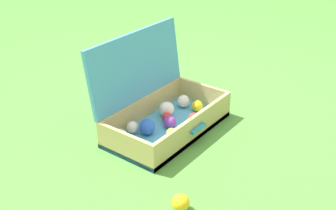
# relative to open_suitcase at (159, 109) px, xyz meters

# --- Properties ---
(ground_plane) EXTENTS (16.00, 16.00, 0.00)m
(ground_plane) POSITION_rel_open_suitcase_xyz_m (0.05, -0.10, -0.11)
(ground_plane) COLOR #4C8C38
(open_suitcase) EXTENTS (0.66, 0.42, 0.48)m
(open_suitcase) POSITION_rel_open_suitcase_xyz_m (0.00, 0.00, 0.00)
(open_suitcase) COLOR #4799C6
(open_suitcase) RESTS_ON ground
(stray_ball_on_grass) EXTENTS (0.07, 0.07, 0.07)m
(stray_ball_on_grass) POSITION_rel_open_suitcase_xyz_m (-0.45, -0.45, -0.08)
(stray_ball_on_grass) COLOR yellow
(stray_ball_on_grass) RESTS_ON ground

